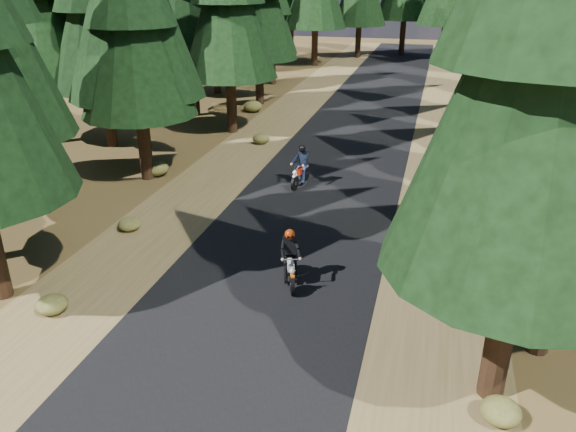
% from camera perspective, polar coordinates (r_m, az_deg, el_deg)
% --- Properties ---
extents(ground, '(120.00, 120.00, 0.00)m').
position_cam_1_polar(ground, '(16.17, -1.37, -5.65)').
color(ground, '#4B391B').
rests_on(ground, ground).
extents(road, '(6.00, 100.00, 0.01)m').
position_cam_1_polar(road, '(20.53, 2.51, 1.02)').
color(road, black).
rests_on(road, ground).
extents(shoulder_l, '(3.20, 100.00, 0.01)m').
position_cam_1_polar(shoulder_l, '(21.90, -9.32, 2.20)').
color(shoulder_l, brown).
rests_on(shoulder_l, ground).
extents(shoulder_r, '(3.20, 100.00, 0.01)m').
position_cam_1_polar(shoulder_r, '(20.15, 15.39, -0.33)').
color(shoulder_r, brown).
rests_on(shoulder_r, ground).
extents(log_near, '(4.82, 0.64, 0.32)m').
position_cam_1_polar(log_near, '(22.42, 23.72, 1.38)').
color(log_near, '#4C4233').
rests_on(log_near, ground).
extents(understory_shrubs, '(15.19, 31.99, 0.67)m').
position_cam_1_polar(understory_shrubs, '(22.13, 4.68, 3.42)').
color(understory_shrubs, '#474C1E').
rests_on(understory_shrubs, ground).
extents(rider_lead, '(1.09, 1.83, 1.56)m').
position_cam_1_polar(rider_lead, '(15.33, 0.24, -5.17)').
color(rider_lead, silver).
rests_on(rider_lead, road).
extents(rider_follow, '(0.80, 1.90, 1.64)m').
position_cam_1_polar(rider_follow, '(22.30, 1.27, 4.42)').
color(rider_follow, maroon).
rests_on(rider_follow, road).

